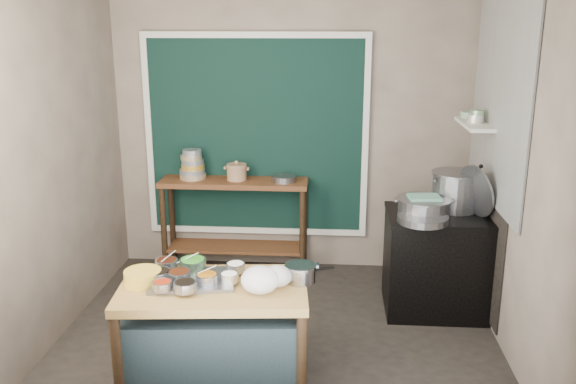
# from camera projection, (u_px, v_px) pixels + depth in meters

# --- Properties ---
(floor) EXTENTS (3.50, 3.00, 0.02)m
(floor) POSITION_uv_depth(u_px,v_px,m) (278.00, 334.00, 4.97)
(floor) COLOR #2B2621
(floor) RESTS_ON ground
(back_wall) EXTENTS (3.50, 0.02, 2.80)m
(back_wall) POSITION_uv_depth(u_px,v_px,m) (291.00, 131.00, 6.04)
(back_wall) COLOR gray
(back_wall) RESTS_ON floor
(left_wall) EXTENTS (0.02, 3.00, 2.80)m
(left_wall) POSITION_uv_depth(u_px,v_px,m) (52.00, 162.00, 4.72)
(left_wall) COLOR gray
(left_wall) RESTS_ON floor
(right_wall) EXTENTS (0.02, 3.00, 2.80)m
(right_wall) POSITION_uv_depth(u_px,v_px,m) (516.00, 170.00, 4.46)
(right_wall) COLOR gray
(right_wall) RESTS_ON floor
(curtain_panel) EXTENTS (2.10, 0.02, 1.90)m
(curtain_panel) POSITION_uv_depth(u_px,v_px,m) (256.00, 137.00, 6.04)
(curtain_panel) COLOR black
(curtain_panel) RESTS_ON back_wall
(curtain_frame) EXTENTS (2.22, 0.03, 2.02)m
(curtain_frame) POSITION_uv_depth(u_px,v_px,m) (256.00, 137.00, 6.03)
(curtain_frame) COLOR beige
(curtain_frame) RESTS_ON back_wall
(tile_panel) EXTENTS (0.02, 1.70, 1.70)m
(tile_panel) POSITION_uv_depth(u_px,v_px,m) (499.00, 99.00, 4.87)
(tile_panel) COLOR #B2B2AA
(tile_panel) RESTS_ON right_wall
(soot_patch) EXTENTS (0.01, 1.30, 1.30)m
(soot_patch) POSITION_uv_depth(u_px,v_px,m) (484.00, 231.00, 5.28)
(soot_patch) COLOR black
(soot_patch) RESTS_ON right_wall
(wall_shelf) EXTENTS (0.22, 0.70, 0.03)m
(wall_shelf) POSITION_uv_depth(u_px,v_px,m) (475.00, 124.00, 5.24)
(wall_shelf) COLOR beige
(wall_shelf) RESTS_ON right_wall
(prep_table) EXTENTS (1.31, 0.83, 0.75)m
(prep_table) POSITION_uv_depth(u_px,v_px,m) (215.00, 336.00, 4.17)
(prep_table) COLOR olive
(prep_table) RESTS_ON floor
(back_counter) EXTENTS (1.45, 0.40, 0.95)m
(back_counter) POSITION_uv_depth(u_px,v_px,m) (235.00, 226.00, 6.11)
(back_counter) COLOR #593619
(back_counter) RESTS_ON floor
(stove_block) EXTENTS (0.90, 0.68, 0.85)m
(stove_block) POSITION_uv_depth(u_px,v_px,m) (439.00, 264.00, 5.29)
(stove_block) COLOR black
(stove_block) RESTS_ON floor
(stove_top) EXTENTS (0.92, 0.69, 0.03)m
(stove_top) POSITION_uv_depth(u_px,v_px,m) (442.00, 215.00, 5.17)
(stove_top) COLOR black
(stove_top) RESTS_ON stove_block
(condiment_tray) EXTENTS (0.61, 0.48, 0.03)m
(condiment_tray) POSITION_uv_depth(u_px,v_px,m) (192.00, 280.00, 4.13)
(condiment_tray) COLOR gray
(condiment_tray) RESTS_ON prep_table
(condiment_bowls) EXTENTS (0.65, 0.52, 0.07)m
(condiment_bowls) POSITION_uv_depth(u_px,v_px,m) (187.00, 273.00, 4.12)
(condiment_bowls) COLOR gray
(condiment_bowls) RESTS_ON condiment_tray
(yellow_basin) EXTENTS (0.30, 0.30, 0.10)m
(yellow_basin) POSITION_uv_depth(u_px,v_px,m) (143.00, 277.00, 4.09)
(yellow_basin) COLOR gold
(yellow_basin) RESTS_ON prep_table
(saucepan) EXTENTS (0.29, 0.29, 0.12)m
(saucepan) POSITION_uv_depth(u_px,v_px,m) (300.00, 273.00, 4.12)
(saucepan) COLOR gray
(saucepan) RESTS_ON prep_table
(plastic_bag_a) EXTENTS (0.28, 0.25, 0.18)m
(plastic_bag_a) POSITION_uv_depth(u_px,v_px,m) (260.00, 280.00, 3.93)
(plastic_bag_a) COLOR white
(plastic_bag_a) RESTS_ON prep_table
(plastic_bag_b) EXTENTS (0.23, 0.20, 0.15)m
(plastic_bag_b) POSITION_uv_depth(u_px,v_px,m) (277.00, 276.00, 4.04)
(plastic_bag_b) COLOR white
(plastic_bag_b) RESTS_ON prep_table
(bowl_stack) EXTENTS (0.26, 0.26, 0.29)m
(bowl_stack) POSITION_uv_depth(u_px,v_px,m) (192.00, 166.00, 6.00)
(bowl_stack) COLOR tan
(bowl_stack) RESTS_ON back_counter
(utensil_cup) EXTENTS (0.18, 0.18, 0.08)m
(utensil_cup) POSITION_uv_depth(u_px,v_px,m) (195.00, 175.00, 6.00)
(utensil_cup) COLOR gray
(utensil_cup) RESTS_ON back_counter
(ceramic_crock) EXTENTS (0.24, 0.24, 0.14)m
(ceramic_crock) POSITION_uv_depth(u_px,v_px,m) (237.00, 173.00, 5.97)
(ceramic_crock) COLOR #947151
(ceramic_crock) RESTS_ON back_counter
(wide_bowl) EXTENTS (0.23, 0.23, 0.06)m
(wide_bowl) POSITION_uv_depth(u_px,v_px,m) (284.00, 179.00, 5.92)
(wide_bowl) COLOR gray
(wide_bowl) RESTS_ON back_counter
(stock_pot) EXTENTS (0.56, 0.56, 0.33)m
(stock_pot) POSITION_uv_depth(u_px,v_px,m) (455.00, 191.00, 5.24)
(stock_pot) COLOR gray
(stock_pot) RESTS_ON stove_top
(pot_lid) EXTENTS (0.28, 0.46, 0.44)m
(pot_lid) POSITION_uv_depth(u_px,v_px,m) (476.00, 191.00, 5.04)
(pot_lid) COLOR gray
(pot_lid) RESTS_ON stove_top
(steamer) EXTENTS (0.49, 0.49, 0.15)m
(steamer) POSITION_uv_depth(u_px,v_px,m) (424.00, 207.00, 5.09)
(steamer) COLOR gray
(steamer) RESTS_ON stove_top
(green_cloth) EXTENTS (0.27, 0.22, 0.02)m
(green_cloth) POSITION_uv_depth(u_px,v_px,m) (424.00, 197.00, 5.07)
(green_cloth) COLOR #66A891
(green_cloth) RESTS_ON steamer
(shallow_pan) EXTENTS (0.44, 0.44, 0.05)m
(shallow_pan) POSITION_uv_depth(u_px,v_px,m) (423.00, 219.00, 4.94)
(shallow_pan) COLOR gray
(shallow_pan) RESTS_ON stove_top
(shelf_bowl_stack) EXTENTS (0.14, 0.14, 0.11)m
(shelf_bowl_stack) POSITION_uv_depth(u_px,v_px,m) (476.00, 117.00, 5.19)
(shelf_bowl_stack) COLOR silver
(shelf_bowl_stack) RESTS_ON wall_shelf
(shelf_bowl_green) EXTENTS (0.21, 0.21, 0.06)m
(shelf_bowl_green) POSITION_uv_depth(u_px,v_px,m) (469.00, 115.00, 5.47)
(shelf_bowl_green) COLOR gray
(shelf_bowl_green) RESTS_ON wall_shelf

